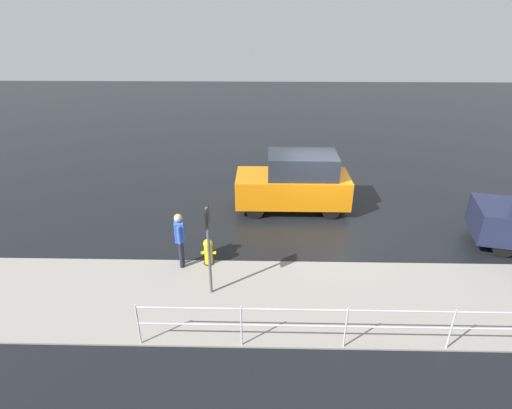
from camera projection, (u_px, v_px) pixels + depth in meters
name	position (u px, v px, depth m)	size (l,w,h in m)	color
ground_plane	(324.00, 220.00, 13.54)	(60.00, 60.00, 0.00)	black
kerb_strip	(347.00, 300.00, 9.75)	(24.00, 3.20, 0.04)	gray
moving_hatchback	(295.00, 182.00, 13.87)	(3.91, 1.71, 2.06)	orange
fire_hydrant	(208.00, 252.00, 10.98)	(0.42, 0.31, 0.80)	gold
pedestrian	(180.00, 236.00, 10.66)	(0.29, 0.56, 1.62)	blue
metal_railing	(400.00, 322.00, 8.04)	(10.71, 0.04, 1.05)	#B7BABF
sign_post	(208.00, 239.00, 9.32)	(0.07, 0.44, 2.40)	#4C4C51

